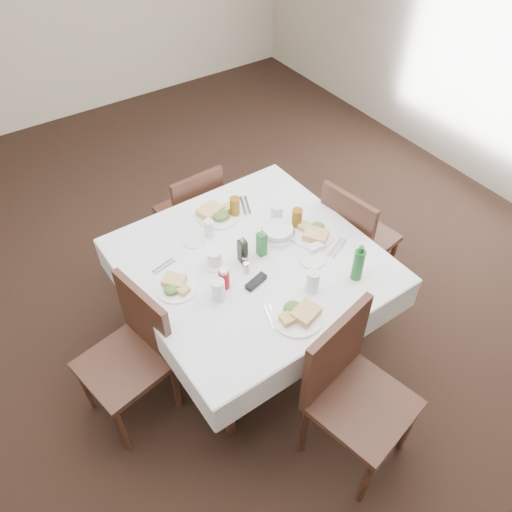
# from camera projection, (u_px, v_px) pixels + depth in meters

# --- Properties ---
(ground_plane) EXTENTS (7.00, 7.00, 0.00)m
(ground_plane) POSITION_uv_depth(u_px,v_px,m) (213.00, 322.00, 3.64)
(ground_plane) COLOR black
(room_shell) EXTENTS (6.04, 7.04, 2.80)m
(room_shell) POSITION_uv_depth(u_px,v_px,m) (192.00, 107.00, 2.43)
(room_shell) COLOR #BEAC93
(room_shell) RESTS_ON ground
(dining_table) EXTENTS (1.47, 1.47, 0.76)m
(dining_table) POSITION_uv_depth(u_px,v_px,m) (251.00, 267.00, 3.08)
(dining_table) COLOR black
(dining_table) RESTS_ON ground
(chair_north) EXTENTS (0.43, 0.43, 0.87)m
(chair_north) POSITION_uv_depth(u_px,v_px,m) (193.00, 210.00, 3.77)
(chair_north) COLOR black
(chair_north) RESTS_ON ground
(chair_south) EXTENTS (0.58, 0.58, 1.02)m
(chair_south) POSITION_uv_depth(u_px,v_px,m) (350.00, 385.00, 2.62)
(chair_south) COLOR black
(chair_south) RESTS_ON ground
(chair_east) EXTENTS (0.50, 0.50, 0.94)m
(chair_east) POSITION_uv_depth(u_px,v_px,m) (353.00, 235.00, 3.52)
(chair_east) COLOR black
(chair_east) RESTS_ON ground
(chair_west) EXTENTS (0.53, 0.53, 0.94)m
(chair_west) POSITION_uv_depth(u_px,v_px,m) (134.00, 348.00, 2.84)
(chair_west) COLOR black
(chair_west) RESTS_ON ground
(meal_north) EXTENTS (0.30, 0.30, 0.07)m
(meal_north) POSITION_uv_depth(u_px,v_px,m) (217.00, 213.00, 3.29)
(meal_north) COLOR white
(meal_north) RESTS_ON dining_table
(meal_south) EXTENTS (0.28, 0.28, 0.06)m
(meal_south) POSITION_uv_depth(u_px,v_px,m) (298.00, 314.00, 2.70)
(meal_south) COLOR white
(meal_south) RESTS_ON dining_table
(meal_east) EXTENTS (0.28, 0.28, 0.06)m
(meal_east) POSITION_uv_depth(u_px,v_px,m) (314.00, 233.00, 3.16)
(meal_east) COLOR white
(meal_east) RESTS_ON dining_table
(meal_west) EXTENTS (0.24, 0.24, 0.05)m
(meal_west) POSITION_uv_depth(u_px,v_px,m) (175.00, 286.00, 2.85)
(meal_west) COLOR white
(meal_west) RESTS_ON dining_table
(side_plate_a) EXTENTS (0.15, 0.15, 0.01)m
(side_plate_a) POSITION_uv_depth(u_px,v_px,m) (193.00, 241.00, 3.14)
(side_plate_a) COLOR white
(side_plate_a) RESTS_ON dining_table
(side_plate_b) EXTENTS (0.17, 0.17, 0.01)m
(side_plate_b) POSITION_uv_depth(u_px,v_px,m) (313.00, 259.00, 3.02)
(side_plate_b) COLOR white
(side_plate_b) RESTS_ON dining_table
(water_n) EXTENTS (0.06, 0.06, 0.11)m
(water_n) POSITION_uv_depth(u_px,v_px,m) (209.00, 228.00, 3.14)
(water_n) COLOR silver
(water_n) RESTS_ON dining_table
(water_s) EXTENTS (0.08, 0.08, 0.14)m
(water_s) POSITION_uv_depth(u_px,v_px,m) (313.00, 281.00, 2.80)
(water_s) COLOR silver
(water_s) RESTS_ON dining_table
(water_e) EXTENTS (0.08, 0.08, 0.14)m
(water_e) POSITION_uv_depth(u_px,v_px,m) (277.00, 215.00, 3.21)
(water_e) COLOR silver
(water_e) RESTS_ON dining_table
(water_w) EXTENTS (0.08, 0.08, 0.14)m
(water_w) POSITION_uv_depth(u_px,v_px,m) (218.00, 290.00, 2.76)
(water_w) COLOR silver
(water_w) RESTS_ON dining_table
(iced_tea_a) EXTENTS (0.07, 0.07, 0.14)m
(iced_tea_a) POSITION_uv_depth(u_px,v_px,m) (235.00, 207.00, 3.27)
(iced_tea_a) COLOR brown
(iced_tea_a) RESTS_ON dining_table
(iced_tea_b) EXTENTS (0.07, 0.07, 0.14)m
(iced_tea_b) POSITION_uv_depth(u_px,v_px,m) (297.00, 218.00, 3.19)
(iced_tea_b) COLOR brown
(iced_tea_b) RESTS_ON dining_table
(bread_basket) EXTENTS (0.22, 0.22, 0.07)m
(bread_basket) POSITION_uv_depth(u_px,v_px,m) (278.00, 232.00, 3.15)
(bread_basket) COLOR silver
(bread_basket) RESTS_ON dining_table
(oil_cruet_dark) EXTENTS (0.05, 0.05, 0.20)m
(oil_cruet_dark) POSITION_uv_depth(u_px,v_px,m) (243.00, 250.00, 2.96)
(oil_cruet_dark) COLOR black
(oil_cruet_dark) RESTS_ON dining_table
(oil_cruet_green) EXTENTS (0.05, 0.05, 0.21)m
(oil_cruet_green) POSITION_uv_depth(u_px,v_px,m) (262.00, 243.00, 2.99)
(oil_cruet_green) COLOR #165C1E
(oil_cruet_green) RESTS_ON dining_table
(ketchup_bottle) EXTENTS (0.06, 0.06, 0.14)m
(ketchup_bottle) POSITION_uv_depth(u_px,v_px,m) (224.00, 279.00, 2.82)
(ketchup_bottle) COLOR maroon
(ketchup_bottle) RESTS_ON dining_table
(salt_shaker) EXTENTS (0.04, 0.04, 0.08)m
(salt_shaker) POSITION_uv_depth(u_px,v_px,m) (246.00, 268.00, 2.92)
(salt_shaker) COLOR white
(salt_shaker) RESTS_ON dining_table
(pepper_shaker) EXTENTS (0.04, 0.04, 0.08)m
(pepper_shaker) POSITION_uv_depth(u_px,v_px,m) (245.00, 261.00, 2.96)
(pepper_shaker) COLOR #402E1A
(pepper_shaker) RESTS_ON dining_table
(coffee_mug) EXTENTS (0.14, 0.14, 0.10)m
(coffee_mug) POSITION_uv_depth(u_px,v_px,m) (215.00, 259.00, 2.96)
(coffee_mug) COLOR white
(coffee_mug) RESTS_ON dining_table
(sunglasses) EXTENTS (0.15, 0.08, 0.03)m
(sunglasses) POSITION_uv_depth(u_px,v_px,m) (256.00, 282.00, 2.88)
(sunglasses) COLOR black
(sunglasses) RESTS_ON dining_table
(green_bottle) EXTENTS (0.06, 0.06, 0.25)m
(green_bottle) POSITION_uv_depth(u_px,v_px,m) (358.00, 264.00, 2.84)
(green_bottle) COLOR #165C1E
(green_bottle) RESTS_ON dining_table
(sugar_caddy) EXTENTS (0.10, 0.06, 0.05)m
(sugar_caddy) POSITION_uv_depth(u_px,v_px,m) (315.00, 248.00, 3.06)
(sugar_caddy) COLOR white
(sugar_caddy) RESTS_ON dining_table
(cutlery_n) EXTENTS (0.12, 0.20, 0.01)m
(cutlery_n) POSITION_uv_depth(u_px,v_px,m) (245.00, 205.00, 3.38)
(cutlery_n) COLOR silver
(cutlery_n) RESTS_ON dining_table
(cutlery_s) EXTENTS (0.09, 0.18, 0.01)m
(cutlery_s) POSITION_uv_depth(u_px,v_px,m) (272.00, 316.00, 2.71)
(cutlery_s) COLOR silver
(cutlery_s) RESTS_ON dining_table
(cutlery_e) EXTENTS (0.20, 0.12, 0.01)m
(cutlery_e) POSITION_uv_depth(u_px,v_px,m) (337.00, 248.00, 3.09)
(cutlery_e) COLOR silver
(cutlery_e) RESTS_ON dining_table
(cutlery_w) EXTENTS (0.16, 0.07, 0.01)m
(cutlery_w) POSITION_uv_depth(u_px,v_px,m) (164.00, 267.00, 2.98)
(cutlery_w) COLOR silver
(cutlery_w) RESTS_ON dining_table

